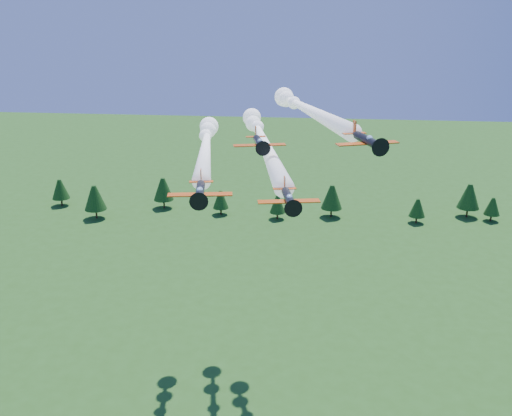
# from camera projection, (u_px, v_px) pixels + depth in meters

# --- Properties ---
(plane_lead) EXTENTS (15.69, 57.34, 3.70)m
(plane_lead) POSITION_uv_depth(u_px,v_px,m) (262.00, 139.00, 96.39)
(plane_lead) COLOR black
(plane_lead) RESTS_ON ground
(plane_left) EXTENTS (13.00, 48.19, 3.70)m
(plane_left) POSITION_uv_depth(u_px,v_px,m) (206.00, 144.00, 97.58)
(plane_left) COLOR black
(plane_left) RESTS_ON ground
(plane_right) EXTENTS (19.59, 44.82, 3.70)m
(plane_right) POSITION_uv_depth(u_px,v_px,m) (306.00, 108.00, 97.61)
(plane_right) COLOR black
(plane_right) RESTS_ON ground
(plane_slot) EXTENTS (7.50, 8.27, 2.62)m
(plane_slot) POSITION_uv_depth(u_px,v_px,m) (259.00, 142.00, 80.48)
(plane_slot) COLOR black
(plane_slot) RESTS_ON ground
(treeline) EXTENTS (177.45, 22.41, 11.59)m
(treeline) POSITION_uv_depth(u_px,v_px,m) (280.00, 198.00, 193.23)
(treeline) COLOR #382314
(treeline) RESTS_ON ground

